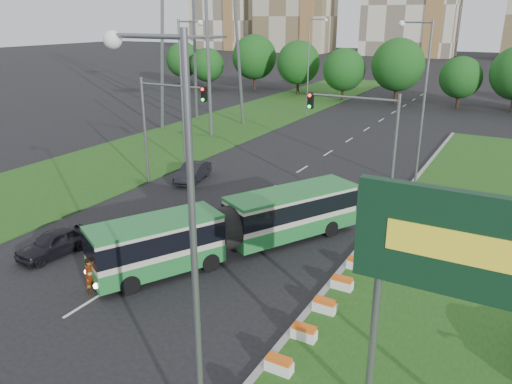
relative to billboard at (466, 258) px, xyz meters
The scene contains 16 objects.
ground 14.97m from the billboard, 153.89° to the left, with size 360.00×360.00×0.00m, color black.
grass_median 15.29m from the billboard, 86.93° to the left, with size 14.00×60.00×0.15m, color #1F4E16.
median_kerb 16.48m from the billboard, 113.88° to the left, with size 0.30×60.00×0.18m, color gray.
left_verge 43.75m from the billboard, 134.29° to the left, with size 12.00×110.00×0.10m, color #1F4E16.
lane_markings 30.77m from the billboard, 120.39° to the left, with size 0.20×100.00×0.01m, color silver, non-canonical shape.
flower_planters 8.70m from the billboard, 147.73° to the left, with size 1.10×11.50×0.60m, color white, non-canonical shape.
billboard is the anchor object (origin of this frame).
traffic_mast_median 17.68m from the billboard, 115.03° to the left, with size 5.76×0.32×8.00m.
traffic_mast_left 27.16m from the billboard, 146.45° to the left, with size 5.76×0.32×8.00m.
street_lamps 22.11m from the billboard, 133.62° to the left, with size 36.00×60.00×12.00m, color slate, non-canonical shape.
tree_line 61.07m from the billboard, 92.11° to the left, with size 120.00×8.00×9.00m, color #134915, non-canonical shape.
articulated_bus 15.40m from the billboard, 147.29° to the left, with size 2.40×15.36×2.53m.
car_left_near 21.40m from the billboard, behind, with size 1.65×4.11×1.40m, color black.
car_left_far 27.97m from the billboard, 141.63° to the left, with size 1.48×4.26×1.40m, color black.
pedestrian 16.61m from the billboard, behind, with size 0.64×0.42×1.76m, color gray.
shopping_trolley 16.49m from the billboard, behind, with size 0.35×0.37×0.59m.
Camera 1 is at (13.14, -19.10, 12.24)m, focal length 35.00 mm.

